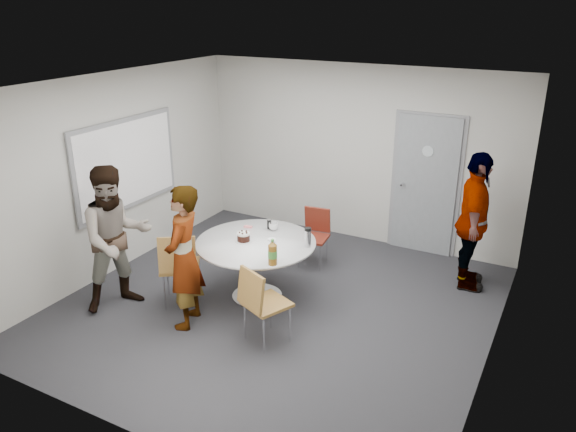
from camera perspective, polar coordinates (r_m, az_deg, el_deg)
The scene contains 15 objects.
floor at distance 7.06m, azimuth -1.14°, elevation -9.13°, with size 5.00×5.00×0.00m, color #252429.
ceiling at distance 6.15m, azimuth -1.32°, elevation 13.10°, with size 5.00×5.00×0.00m, color silver.
wall_back at distance 8.65m, azimuth 6.94°, elevation 6.24°, with size 5.00×5.00×0.00m, color #B3B2AA.
wall_left at distance 7.95m, azimuth -17.19°, elevation 4.08°, with size 5.00×5.00×0.00m, color #B3B2AA.
wall_right at distance 5.77m, azimuth 21.01°, elevation -2.90°, with size 5.00×5.00×0.00m, color #B3B2AA.
wall_front at distance 4.66m, azimuth -16.56°, elevation -8.21°, with size 5.00×5.00×0.00m, color #B3B2AA.
door at distance 8.41m, azimuth 13.78°, elevation 3.03°, with size 1.02×0.17×2.12m.
whiteboard at distance 8.03m, azimuth -16.07°, elevation 5.12°, with size 0.04×1.90×1.25m.
table at distance 6.95m, azimuth -3.10°, elevation -3.45°, with size 1.48×1.48×1.08m.
chair_near_left at distance 6.92m, azimuth -11.04°, elevation -4.63°, with size 0.66×0.67×0.97m.
chair_near_right at distance 6.10m, azimuth -2.87°, elevation -8.40°, with size 0.58×0.60×0.91m.
chair_far at distance 7.95m, azimuth 2.76°, elevation -1.52°, with size 0.44×0.47×0.82m.
person_main at distance 6.43m, azimuth -10.53°, elevation -4.16°, with size 0.62×0.41×1.70m, color #A5C6EA.
person_left at distance 7.00m, azimuth -17.04°, elevation -2.19°, with size 0.87×0.68×1.80m, color white.
person_right at distance 7.52m, azimuth 18.29°, elevation -0.57°, with size 1.07×0.45×1.82m, color black.
Camera 1 is at (2.99, -5.30, 3.58)m, focal length 35.00 mm.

